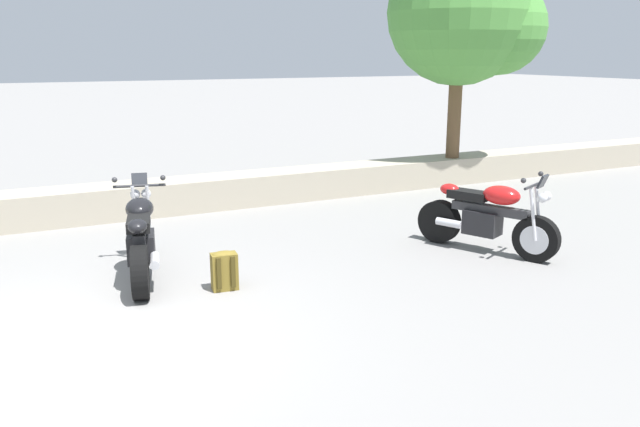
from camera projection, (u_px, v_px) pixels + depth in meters
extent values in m
plane|color=gray|center=(80.00, 341.00, 6.14)|extent=(120.00, 120.00, 0.00)
cube|color=#A89E89|center=(46.00, 208.00, 10.26)|extent=(36.00, 0.80, 0.55)
cylinder|color=black|center=(143.00, 237.00, 8.49)|extent=(0.27, 0.64, 0.62)
cylinder|color=black|center=(140.00, 272.00, 7.14)|extent=(0.31, 0.64, 0.62)
cylinder|color=silver|center=(143.00, 237.00, 8.49)|extent=(0.24, 0.41, 0.38)
cube|color=black|center=(141.00, 247.00, 7.74)|extent=(0.42, 0.54, 0.34)
cube|color=#2D2D30|center=(140.00, 229.00, 7.79)|extent=(0.37, 1.10, 0.12)
ellipsoid|color=black|center=(140.00, 209.00, 7.88)|extent=(0.44, 0.58, 0.26)
cube|color=black|center=(139.00, 223.00, 7.44)|extent=(0.37, 0.60, 0.12)
ellipsoid|color=black|center=(137.00, 226.00, 7.15)|extent=(0.27, 0.32, 0.16)
cylinder|color=#2D2D30|center=(140.00, 186.00, 8.24)|extent=(0.65, 0.18, 0.04)
sphere|color=silver|center=(135.00, 194.00, 8.39)|extent=(0.13, 0.13, 0.13)
sphere|color=silver|center=(146.00, 194.00, 8.42)|extent=(0.13, 0.13, 0.13)
cube|color=#26282D|center=(139.00, 180.00, 8.32)|extent=(0.22, 0.14, 0.18)
cylinder|color=silver|center=(155.00, 261.00, 7.39)|extent=(0.19, 0.39, 0.11)
cylinder|color=silver|center=(134.00, 212.00, 8.35)|extent=(0.08, 0.17, 0.73)
cylinder|color=silver|center=(149.00, 212.00, 8.39)|extent=(0.08, 0.17, 0.73)
sphere|color=#2D2D30|center=(115.00, 180.00, 8.11)|extent=(0.07, 0.07, 0.07)
sphere|color=#2D2D30|center=(163.00, 178.00, 8.25)|extent=(0.07, 0.07, 0.07)
cylinder|color=black|center=(536.00, 239.00, 8.42)|extent=(0.39, 0.62, 0.62)
cylinder|color=black|center=(439.00, 221.00, 9.30)|extent=(0.43, 0.64, 0.62)
cylinder|color=silver|center=(536.00, 239.00, 8.42)|extent=(0.31, 0.42, 0.38)
cube|color=black|center=(482.00, 222.00, 8.87)|extent=(0.49, 0.57, 0.34)
cube|color=#2D2D30|center=(490.00, 209.00, 8.76)|extent=(0.59, 1.06, 0.12)
ellipsoid|color=red|center=(502.00, 195.00, 8.61)|extent=(0.53, 0.62, 0.26)
cube|color=black|center=(469.00, 195.00, 8.92)|extent=(0.47, 0.62, 0.12)
ellipsoid|color=red|center=(450.00, 189.00, 9.09)|extent=(0.32, 0.35, 0.16)
cylinder|color=#2D2D30|center=(535.00, 185.00, 8.29)|extent=(0.61, 0.31, 0.04)
sphere|color=silver|center=(546.00, 196.00, 8.29)|extent=(0.13, 0.13, 0.13)
sphere|color=silver|center=(542.00, 198.00, 8.19)|extent=(0.13, 0.13, 0.13)
cube|color=#26282D|center=(543.00, 181.00, 8.22)|extent=(0.22, 0.17, 0.18)
cylinder|color=silver|center=(449.00, 223.00, 9.02)|extent=(0.26, 0.39, 0.11)
cylinder|color=silver|center=(538.00, 211.00, 8.42)|extent=(0.11, 0.17, 0.73)
cylinder|color=silver|center=(533.00, 213.00, 8.29)|extent=(0.11, 0.17, 0.73)
sphere|color=#2D2D30|center=(541.00, 174.00, 8.52)|extent=(0.07, 0.07, 0.07)
sphere|color=#2D2D30|center=(523.00, 181.00, 8.07)|extent=(0.07, 0.07, 0.07)
cube|color=brown|center=(224.00, 272.00, 7.44)|extent=(0.32, 0.21, 0.44)
cube|color=brown|center=(223.00, 272.00, 7.55)|extent=(0.24, 0.08, 0.24)
ellipsoid|color=brown|center=(224.00, 254.00, 7.38)|extent=(0.30, 0.20, 0.08)
cube|color=#403513|center=(219.00, 274.00, 7.31)|extent=(0.05, 0.04, 0.37)
cube|color=#403513|center=(233.00, 272.00, 7.36)|extent=(0.05, 0.04, 0.37)
cylinder|color=brown|center=(454.00, 114.00, 13.24)|extent=(0.28, 0.28, 1.85)
sphere|color=#4C8E3D|center=(460.00, 12.00, 12.74)|extent=(2.90, 2.90, 2.90)
sphere|color=#4C8E3D|center=(499.00, 27.00, 12.71)|extent=(1.89, 1.89, 1.89)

